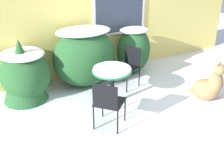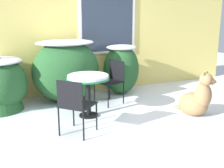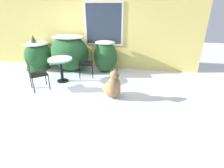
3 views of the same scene
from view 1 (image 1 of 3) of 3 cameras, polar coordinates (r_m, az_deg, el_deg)
The scene contains 10 objects.
ground_plane at distance 5.28m, azimuth 7.57°, elevation -5.75°, with size 16.00×16.00×0.00m, color white.
house_wall at distance 6.54m, azimuth -2.96°, elevation 14.13°, with size 8.00×0.10×2.79m.
shrub_left at distance 5.78m, azimuth -17.23°, elevation 2.14°, with size 0.98×1.08×0.99m.
shrub_middle at distance 6.02m, azimuth -5.61°, elevation 5.69°, with size 1.38×0.99×1.28m.
shrub_right at distance 6.68m, azimuth 4.41°, elevation 7.07°, with size 0.83×0.66×1.11m.
evergreen_bush at distance 5.66m, azimuth -17.73°, elevation 2.64°, with size 0.87×0.87×1.25m.
patio_table at distance 5.23m, azimuth 0.00°, elevation 2.05°, with size 0.74×0.74×0.75m.
patio_chair_near_table at distance 6.04m, azimuth 3.32°, elevation 3.98°, with size 0.57×0.57×0.86m.
patio_chair_far_side at distance 4.58m, azimuth -0.81°, elevation -3.68°, with size 0.64×0.64×0.86m.
dog at distance 5.84m, azimuth 19.16°, elevation -0.40°, with size 0.64×0.71×0.82m.
Camera 1 is at (-2.73, -3.56, 2.77)m, focal length 45.00 mm.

